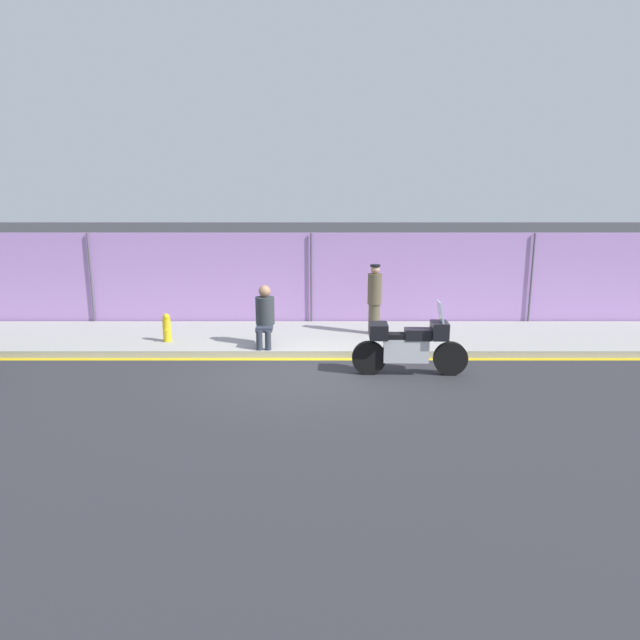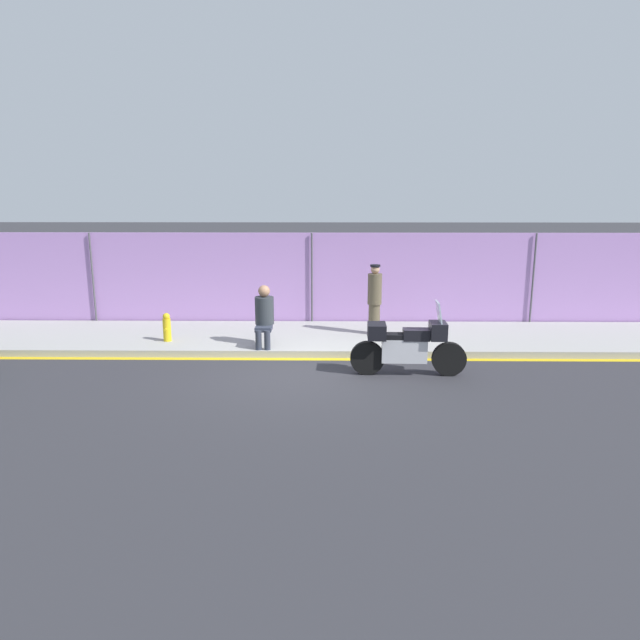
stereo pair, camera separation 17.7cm
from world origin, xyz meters
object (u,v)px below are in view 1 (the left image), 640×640
officer_standing (374,298)px  fire_hydrant (166,328)px  person_seated_on_curb (264,313)px  motorcycle (408,345)px

officer_standing → fire_hydrant: size_ratio=2.56×
officer_standing → person_seated_on_curb: officer_standing is taller
motorcycle → fire_hydrant: 5.74m
motorcycle → person_seated_on_curb: 3.46m
person_seated_on_curb → officer_standing: bearing=23.6°
officer_standing → fire_hydrant: officer_standing is taller
officer_standing → motorcycle: bearing=-81.1°
motorcycle → officer_standing: bearing=100.9°
motorcycle → person_seated_on_curb: person_seated_on_curb is taller
person_seated_on_curb → fire_hydrant: bearing=171.2°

